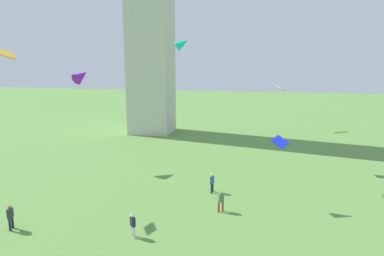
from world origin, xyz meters
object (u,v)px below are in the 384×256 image
Objects in this scene: kite_flying_1 at (280,142)px; kite_flying_4 at (7,54)px; person_0 at (10,216)px; kite_flying_0 at (81,76)px; kite_flying_5 at (280,88)px; person_2 at (133,224)px; person_1 at (212,182)px; kite_flying_3 at (340,132)px; kite_flying_2 at (182,43)px; person_3 at (221,200)px.

kite_flying_1 is 0.57× the size of kite_flying_4.
person_0 is 0.93× the size of kite_flying_4.
kite_flying_1 is at bearing 82.33° from person_0.
kite_flying_0 is 21.12m from kite_flying_5.
person_0 is 1.72× the size of kite_flying_5.
kite_flying_1 is at bearing -125.21° from person_2.
person_0 is 1.05× the size of person_1.
person_2 is at bearing 80.22° from person_0.
kite_flying_4 reaches higher than kite_flying_3.
kite_flying_1 is (9.45, 1.30, 5.81)m from person_2.
kite_flying_1 is at bearing -140.69° from kite_flying_4.
kite_flying_2 is 1.48× the size of kite_flying_5.
person_0 is at bearing -13.48° from person_3.
kite_flying_2 is at bearing -4.89° from kite_flying_1.
kite_flying_4 is at bearing 115.63° from person_1.
kite_flying_0 is at bearing 77.63° from person_1.
kite_flying_4 is 1.85× the size of kite_flying_5.
person_2 is (8.82, 0.58, -0.11)m from person_0.
person_2 is 15.35m from kite_flying_2.
kite_flying_1 is at bearing -110.27° from kite_flying_3.
kite_flying_2 is at bearing 173.49° from kite_flying_0.
person_0 is 1.16× the size of kite_flying_2.
kite_flying_5 reaches higher than kite_flying_3.
person_1 reaches higher than person_2.
person_2 reaches higher than person_3.
person_3 is (5.41, 5.11, -0.00)m from person_2.
person_2 is 18.25m from kite_flying_5.
kite_flying_0 reaches higher than person_0.
kite_flying_1 is 1.05× the size of kite_flying_5.
person_3 is 16.96m from kite_flying_3.
person_3 is at bearing 167.27° from kite_flying_0.
kite_flying_0 is at bearing 53.80° from kite_flying_2.
person_3 is at bearing -128.63° from kite_flying_3.
kite_flying_4 is at bearing -32.52° from person_3.
kite_flying_1 is 11.83m from kite_flying_5.
kite_flying_2 reaches higher than person_3.
person_0 is 8.84m from person_2.
person_0 is 18.67m from kite_flying_2.
kite_flying_4 is (-0.57, -10.69, 2.22)m from kite_flying_0.
kite_flying_0 is 1.66× the size of kite_flying_3.
kite_flying_4 is at bearing 26.65° from person_2.
person_2 is (-4.22, -9.02, -0.05)m from person_1.
kite_flying_2 is (1.50, 9.20, 12.20)m from person_2.
person_2 is 16.75m from kite_flying_4.
kite_flying_3 is at bearing -86.70° from person_2.
kite_flying_0 is at bearing -66.25° from person_3.
kite_flying_2 reaches higher than person_1.
person_2 is 1.15× the size of kite_flying_3.
person_1 is at bearing -105.27° from kite_flying_2.
person_2 is at bearing -129.97° from kite_flying_3.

